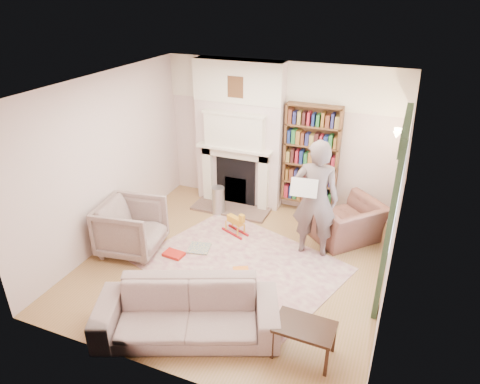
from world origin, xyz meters
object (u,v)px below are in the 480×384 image
at_px(paraffin_heater, 218,201).
at_px(man_reading, 315,199).
at_px(armchair_reading, 347,222).
at_px(rocking_horse, 235,223).
at_px(armchair_left, 131,227).
at_px(sofa, 187,312).
at_px(bookcase, 311,155).
at_px(coffee_table, 304,340).

bearing_deg(paraffin_heater, man_reading, -17.53).
height_order(armchair_reading, rocking_horse, armchair_reading).
relative_size(armchair_left, man_reading, 0.49).
bearing_deg(armchair_left, armchair_reading, -71.78).
xyz_separation_m(sofa, paraffin_heater, (-0.96, 2.99, -0.06)).
distance_m(bookcase, rocking_horse, 1.88).
distance_m(armchair_left, coffee_table, 3.38).
bearing_deg(bookcase, rocking_horse, -127.52).
bearing_deg(paraffin_heater, sofa, -72.31).
xyz_separation_m(armchair_left, man_reading, (2.75, 1.05, 0.54)).
distance_m(man_reading, paraffin_heater, 2.18).
bearing_deg(sofa, rocking_horse, 76.47).
xyz_separation_m(armchair_left, coffee_table, (3.18, -1.13, -0.21)).
relative_size(coffee_table, paraffin_heater, 1.27).
relative_size(man_reading, paraffin_heater, 3.56).
height_order(armchair_left, sofa, armchair_left).
relative_size(bookcase, armchair_left, 1.94).
height_order(sofa, paraffin_heater, sofa).
relative_size(armchair_reading, rocking_horse, 2.15).
relative_size(armchair_reading, man_reading, 0.55).
relative_size(bookcase, coffee_table, 2.64).
height_order(man_reading, paraffin_heater, man_reading).
relative_size(man_reading, coffee_table, 2.80).
bearing_deg(rocking_horse, bookcase, 76.51).
bearing_deg(rocking_horse, armchair_left, -116.80).
distance_m(sofa, paraffin_heater, 3.14).
relative_size(bookcase, sofa, 0.82).
bearing_deg(coffee_table, paraffin_heater, 131.96).
bearing_deg(armchair_left, sofa, -136.28).
bearing_deg(armchair_left, bookcase, -53.55).
relative_size(armchair_reading, sofa, 0.48).
bearing_deg(armchair_left, coffee_table, -118.64).
height_order(armchair_left, man_reading, man_reading).
bearing_deg(coffee_table, rocking_horse, 130.47).
height_order(sofa, coffee_table, sofa).
distance_m(sofa, rocking_horse, 2.46).
bearing_deg(man_reading, rocking_horse, -8.85).
relative_size(bookcase, man_reading, 0.95).
bearing_deg(man_reading, armchair_reading, -133.37).
relative_size(bookcase, paraffin_heater, 3.36).
xyz_separation_m(man_reading, coffee_table, (0.42, -2.18, -0.75)).
bearing_deg(coffee_table, man_reading, 102.46).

